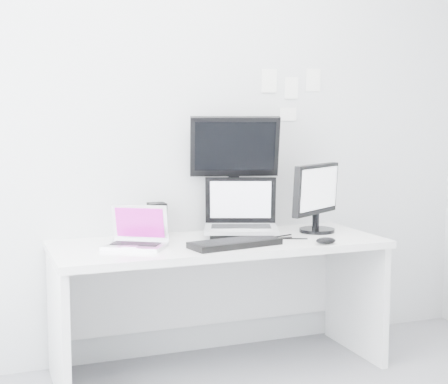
{
  "coord_description": "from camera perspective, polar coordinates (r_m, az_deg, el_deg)",
  "views": [
    {
      "loc": [
        -1.24,
        -2.08,
        1.4
      ],
      "look_at": [
        0.02,
        1.23,
        1.0
      ],
      "focal_mm": 53.01,
      "sensor_mm": 36.0,
      "label": 1
    }
  ],
  "objects": [
    {
      "name": "macbook",
      "position": [
        3.43,
        -7.72,
        -2.94
      ],
      "size": [
        0.38,
        0.36,
        0.23
      ],
      "primitive_type": "cube",
      "rotation": [
        0.0,
        0.0,
        -0.57
      ],
      "color": "silver",
      "rests_on": "desk"
    },
    {
      "name": "speaker",
      "position": [
        3.75,
        -5.79,
        -2.4
      ],
      "size": [
        0.12,
        0.12,
        0.19
      ],
      "primitive_type": "cube",
      "rotation": [
        0.0,
        0.0,
        0.25
      ],
      "color": "black",
      "rests_on": "desk"
    },
    {
      "name": "keyboard",
      "position": [
        3.46,
        0.96,
        -4.45
      ],
      "size": [
        0.51,
        0.25,
        0.03
      ],
      "primitive_type": "cube",
      "rotation": [
        0.0,
        0.0,
        0.17
      ],
      "color": "black",
      "rests_on": "desk"
    },
    {
      "name": "wall_note_2",
      "position": [
        4.18,
        7.7,
        9.54
      ],
      "size": [
        0.1,
        0.0,
        0.14
      ],
      "primitive_type": "cube",
      "color": "white",
      "rests_on": "back_wall"
    },
    {
      "name": "wall_note_1",
      "position": [
        4.11,
        5.83,
        8.92
      ],
      "size": [
        0.09,
        0.0,
        0.13
      ],
      "primitive_type": "cube",
      "color": "white",
      "rests_on": "back_wall"
    },
    {
      "name": "desk",
      "position": [
        3.7,
        -0.41,
        -9.81
      ],
      "size": [
        1.8,
        0.7,
        0.73
      ],
      "primitive_type": "cube",
      "color": "white",
      "rests_on": "ground"
    },
    {
      "name": "wall_note_0",
      "position": [
        4.05,
        3.91,
        9.55
      ],
      "size": [
        0.1,
        0.0,
        0.14
      ],
      "primitive_type": "cube",
      "color": "white",
      "rests_on": "back_wall"
    },
    {
      "name": "back_wall",
      "position": [
        3.88,
        -2.23,
        5.7
      ],
      "size": [
        3.6,
        0.0,
        3.6
      ],
      "primitive_type": "plane",
      "rotation": [
        1.57,
        0.0,
        0.0
      ],
      "color": "silver",
      "rests_on": "ground"
    },
    {
      "name": "wall_note_3",
      "position": [
        4.1,
        5.56,
        6.69
      ],
      "size": [
        0.11,
        0.0,
        0.08
      ],
      "primitive_type": "cube",
      "color": "white",
      "rests_on": "back_wall"
    },
    {
      "name": "rear_monitor",
      "position": [
        3.84,
        0.89,
        1.64
      ],
      "size": [
        0.54,
        0.31,
        0.7
      ],
      "primitive_type": "cube",
      "rotation": [
        0.0,
        0.0,
        -0.27
      ],
      "color": "black",
      "rests_on": "desk"
    },
    {
      "name": "dell_laptop",
      "position": [
        3.7,
        1.49,
        -1.31
      ],
      "size": [
        0.49,
        0.44,
        0.34
      ],
      "primitive_type": "cube",
      "rotation": [
        0.0,
        0.0,
        -0.37
      ],
      "color": "#A3A5AA",
      "rests_on": "desk"
    },
    {
      "name": "samsung_monitor",
      "position": [
        3.9,
        8.07,
        -0.42
      ],
      "size": [
        0.49,
        0.42,
        0.42
      ],
      "primitive_type": "cube",
      "rotation": [
        0.0,
        0.0,
        0.56
      ],
      "color": "black",
      "rests_on": "desk"
    },
    {
      "name": "mouse",
      "position": [
        3.56,
        8.77,
        -4.17
      ],
      "size": [
        0.12,
        0.08,
        0.04
      ],
      "primitive_type": "ellipsoid",
      "rotation": [
        0.0,
        0.0,
        -0.07
      ],
      "color": "black",
      "rests_on": "desk"
    }
  ]
}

